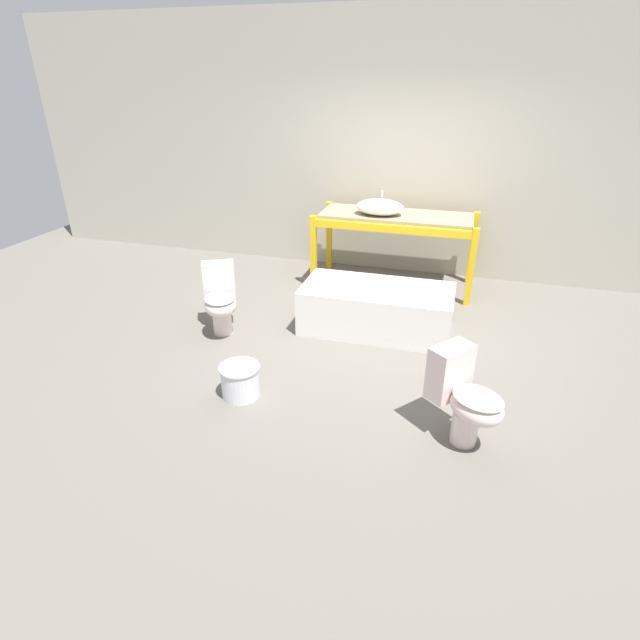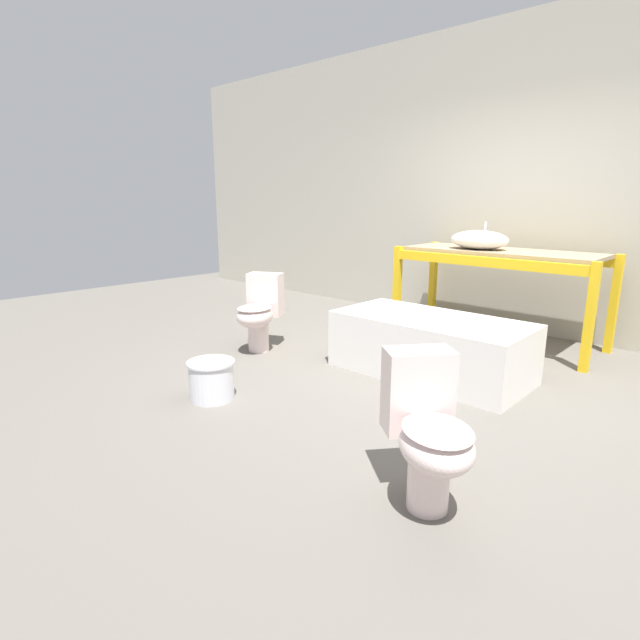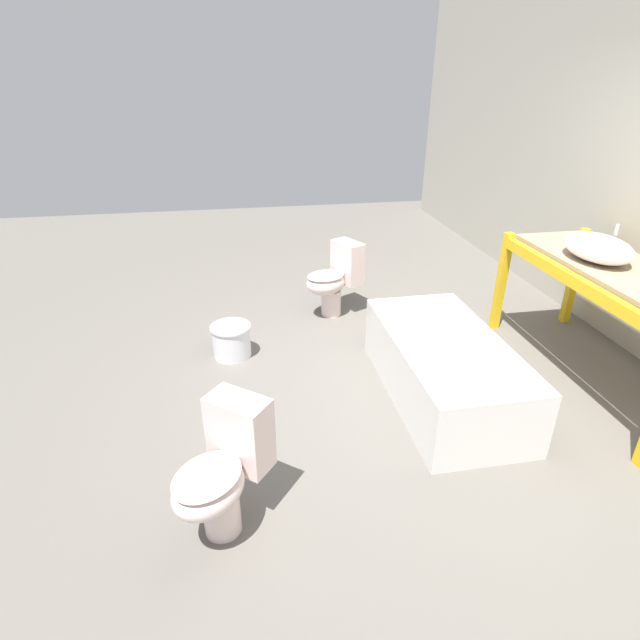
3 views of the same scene
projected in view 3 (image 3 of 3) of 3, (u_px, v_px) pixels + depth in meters
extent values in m
plane|color=#666059|center=(410.00, 393.00, 3.78)|extent=(12.00, 12.00, 0.00)
cube|color=yellow|center=(501.00, 282.00, 4.55)|extent=(0.07, 0.07, 0.92)
cube|color=yellow|center=(574.00, 277.00, 4.66)|extent=(0.07, 0.07, 0.92)
cube|color=yellow|center=(575.00, 282.00, 3.54)|extent=(1.89, 0.06, 0.09)
cube|color=#998466|center=(624.00, 270.00, 3.57)|extent=(1.82, 0.66, 0.04)
ellipsoid|color=white|center=(599.00, 248.00, 3.68)|extent=(0.57, 0.40, 0.19)
cylinder|color=silver|center=(617.00, 230.00, 3.64)|extent=(0.02, 0.02, 0.08)
cube|color=white|center=(444.00, 368.00, 3.64)|extent=(1.55, 0.77, 0.48)
cube|color=beige|center=(446.00, 351.00, 3.58)|extent=(1.47, 0.69, 0.20)
cylinder|color=silver|center=(222.00, 511.00, 2.59)|extent=(0.19, 0.19, 0.26)
ellipsoid|color=silver|center=(209.00, 488.00, 2.44)|extent=(0.51, 0.50, 0.22)
ellipsoid|color=#BBA7A3|center=(207.00, 476.00, 2.40)|extent=(0.49, 0.48, 0.03)
cube|color=silver|center=(240.00, 432.00, 2.58)|extent=(0.34, 0.36, 0.41)
cylinder|color=silver|center=(331.00, 302.00, 4.95)|extent=(0.19, 0.19, 0.26)
ellipsoid|color=silver|center=(326.00, 283.00, 4.81)|extent=(0.47, 0.50, 0.22)
ellipsoid|color=#BBA7A3|center=(326.00, 275.00, 4.78)|extent=(0.44, 0.48, 0.03)
cube|color=silver|center=(348.00, 262.00, 4.89)|extent=(0.37, 0.31, 0.41)
cylinder|color=silver|center=(232.00, 341.00, 4.21)|extent=(0.32, 0.32, 0.28)
cylinder|color=silver|center=(230.00, 327.00, 4.15)|extent=(0.34, 0.34, 0.02)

